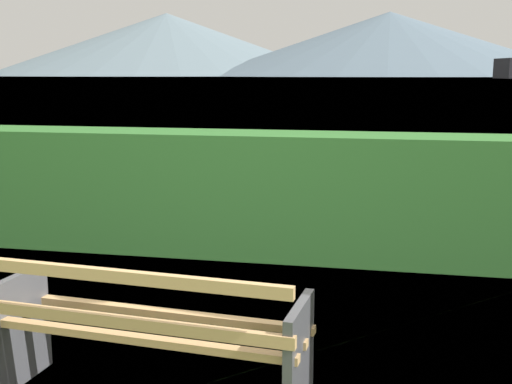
# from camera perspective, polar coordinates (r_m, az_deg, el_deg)

# --- Properties ---
(water_surface) EXTENTS (620.00, 620.00, 0.00)m
(water_surface) POSITION_cam_1_polar(r_m,az_deg,el_deg) (312.53, 11.56, 9.93)
(water_surface) COLOR #7A99A8
(water_surface) RESTS_ON ground_plane
(park_bench) EXTENTS (1.84, 0.73, 0.87)m
(park_bench) POSITION_cam_1_polar(r_m,az_deg,el_deg) (3.68, -9.72, -12.30)
(park_bench) COLOR tan
(park_bench) RESTS_ON ground_plane
(hedge_row) EXTENTS (12.87, 0.78, 1.26)m
(hedge_row) POSITION_cam_1_polar(r_m,az_deg,el_deg) (6.60, 0.38, -0.15)
(hedge_row) COLOR #387A33
(hedge_row) RESTS_ON ground_plane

